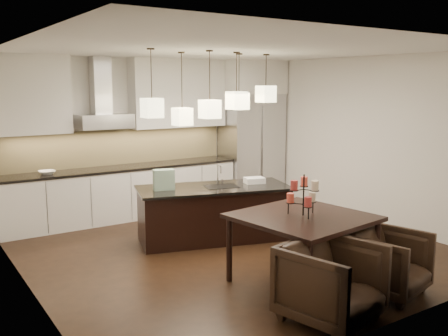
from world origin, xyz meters
TOP-DOWN VIEW (x-y plane):
  - floor at (0.00, 0.00)m, footprint 5.50×5.50m
  - ceiling at (0.00, 0.00)m, footprint 5.50×5.50m
  - wall_back at (0.00, 2.76)m, footprint 5.50×0.02m
  - wall_front at (0.00, -2.76)m, footprint 5.50×0.02m
  - wall_left at (-2.76, 0.00)m, footprint 0.02×5.50m
  - wall_right at (2.76, 0.00)m, footprint 0.02×5.50m
  - refrigerator at (2.10, 2.38)m, footprint 1.20×0.72m
  - fridge_panel at (2.10, 2.38)m, footprint 1.26×0.72m
  - lower_cabinets at (-0.62, 2.43)m, footprint 4.21×0.62m
  - countertop at (-0.62, 2.43)m, footprint 4.21×0.66m
  - backsplash at (-0.62, 2.73)m, footprint 4.21×0.02m
  - upper_cab_left at (-2.10, 2.57)m, footprint 1.25×0.35m
  - upper_cab_right at (0.55, 2.57)m, footprint 1.85×0.35m
  - hood_canopy at (-0.93, 2.48)m, footprint 0.90×0.52m
  - hood_chimney at (-0.93, 2.59)m, footprint 0.30×0.28m
  - fruit_bowl at (-1.94, 2.38)m, footprint 0.27×0.27m
  - island_body at (0.04, 0.55)m, footprint 2.37×1.47m
  - island_top at (0.04, 0.55)m, footprint 2.45×1.56m
  - faucet at (0.15, 0.61)m, footprint 0.14×0.23m
  - tote_bag at (-0.68, 0.76)m, footprint 0.33×0.24m
  - food_container at (0.72, 0.43)m, footprint 0.35×0.29m
  - dining_table at (-0.01, -1.49)m, footprint 1.54×1.54m
  - candelabra at (-0.01, -1.49)m, footprint 0.44×0.44m
  - candle_a at (0.14, -1.47)m, footprint 0.09×0.09m
  - candle_b at (-0.10, -1.36)m, footprint 0.09×0.09m
  - candle_c at (-0.07, -1.63)m, footprint 0.09×0.09m
  - candle_d at (0.10, -1.37)m, footprint 0.09×0.09m
  - candle_e at (-0.15, -1.48)m, footprint 0.09×0.09m
  - candle_f at (0.03, -1.63)m, footprint 0.09×0.09m
  - armchair_left at (-0.43, -2.37)m, footprint 1.03×1.05m
  - armchair_right at (0.60, -2.24)m, footprint 0.93×0.95m
  - pendant_a at (-1.01, 0.42)m, footprint 0.24×0.24m
  - pendant_b at (-0.32, 0.83)m, footprint 0.24×0.24m
  - pendant_c at (0.34, 0.38)m, footprint 0.24×0.24m
  - pendant_d at (0.58, 0.66)m, footprint 0.24×0.24m
  - pendant_e at (1.03, 0.56)m, footprint 0.24×0.24m
  - pendant_f at (-0.17, 0.31)m, footprint 0.24×0.24m

SIDE VIEW (x-z plane):
  - floor at x=0.00m, z-range -0.02..0.00m
  - armchair_right at x=0.60m, z-range 0.00..0.72m
  - island_body at x=0.04m, z-range 0.00..0.78m
  - armchair_left at x=-0.43m, z-range 0.00..0.80m
  - dining_table at x=-0.01m, z-range 0.00..0.83m
  - lower_cabinets at x=-0.62m, z-range 0.00..0.88m
  - island_top at x=0.04m, z-range 0.78..0.81m
  - food_container at x=0.72m, z-range 0.81..0.90m
  - countertop at x=-0.62m, z-range 0.88..0.92m
  - fruit_bowl at x=-1.94m, z-range 0.92..0.98m
  - tote_bag at x=-0.68m, z-range 0.81..1.11m
  - faucet at x=0.15m, z-range 0.81..1.15m
  - candle_a at x=0.14m, z-range 0.97..1.08m
  - candle_b at x=-0.10m, z-range 0.97..1.08m
  - candle_c at x=-0.07m, z-range 0.97..1.08m
  - candelabra at x=-0.01m, z-range 0.83..1.31m
  - refrigerator at x=2.10m, z-range 0.00..2.15m
  - candle_d at x=0.10m, z-range 1.14..1.25m
  - candle_e at x=-0.15m, z-range 1.14..1.25m
  - candle_f at x=0.03m, z-range 1.14..1.25m
  - backsplash at x=-0.62m, z-range 0.92..1.55m
  - wall_back at x=0.00m, z-range 0.00..2.80m
  - wall_front at x=0.00m, z-range 0.00..2.80m
  - wall_left at x=-2.76m, z-range 0.00..2.80m
  - wall_right at x=2.76m, z-range 0.00..2.80m
  - hood_canopy at x=-0.93m, z-range 1.60..1.84m
  - pendant_b at x=-0.32m, z-range 1.73..1.99m
  - pendant_f at x=-0.17m, z-range 1.86..2.12m
  - pendant_a at x=-1.01m, z-range 1.89..2.15m
  - pendant_d at x=0.58m, z-range 1.95..2.21m
  - pendant_c at x=0.34m, z-range 1.97..2.23m
  - upper_cab_left at x=-2.10m, z-range 1.55..2.80m
  - upper_cab_right at x=0.55m, z-range 1.55..2.80m
  - pendant_e at x=1.03m, z-range 2.06..2.32m
  - hood_chimney at x=-0.93m, z-range 1.84..2.80m
  - fridge_panel at x=2.10m, z-range 2.15..2.80m
  - ceiling at x=0.00m, z-range 2.80..2.82m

